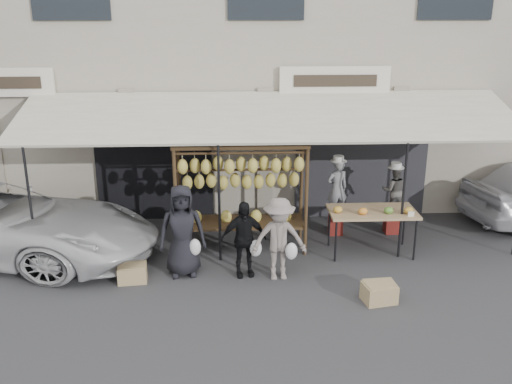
% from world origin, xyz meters
% --- Properties ---
extents(ground_plane, '(90.00, 90.00, 0.00)m').
position_xyz_m(ground_plane, '(0.00, 0.00, 0.00)').
color(ground_plane, '#2D2D30').
extents(shophouse, '(24.00, 6.15, 7.30)m').
position_xyz_m(shophouse, '(-0.00, 6.50, 3.65)').
color(shophouse, '#A79E91').
rests_on(shophouse, ground_plane).
extents(awning, '(10.00, 2.35, 2.92)m').
position_xyz_m(awning, '(0.01, 2.28, 2.57)').
color(awning, beige).
rests_on(awning, ground_plane).
extents(banana_rack, '(2.60, 0.90, 2.24)m').
position_xyz_m(banana_rack, '(-0.58, 1.67, 1.57)').
color(banana_rack, '#402F1A').
rests_on(banana_rack, ground_plane).
extents(produce_table, '(1.70, 0.90, 1.04)m').
position_xyz_m(produce_table, '(1.98, 1.33, 0.86)').
color(produce_table, tan).
rests_on(produce_table, ground_plane).
extents(vendor_left, '(0.52, 0.41, 1.27)m').
position_xyz_m(vendor_left, '(1.46, 2.36, 1.03)').
color(vendor_left, gray).
rests_on(vendor_left, stool_left).
extents(vendor_right, '(0.58, 0.49, 1.08)m').
position_xyz_m(vendor_right, '(2.69, 2.38, 0.96)').
color(vendor_right, '#595753').
rests_on(vendor_right, stool_right).
extents(customer_left, '(0.89, 0.64, 1.71)m').
position_xyz_m(customer_left, '(-1.66, 0.59, 0.85)').
color(customer_left, black).
rests_on(customer_left, ground_plane).
extents(customer_mid, '(0.88, 0.49, 1.42)m').
position_xyz_m(customer_mid, '(-0.56, 0.50, 0.71)').
color(customer_mid, black).
rests_on(customer_mid, ground_plane).
extents(customer_right, '(1.02, 0.63, 1.53)m').
position_xyz_m(customer_right, '(0.07, 0.34, 0.77)').
color(customer_right, gray).
rests_on(customer_right, ground_plane).
extents(stool_left, '(0.35, 0.35, 0.40)m').
position_xyz_m(stool_left, '(1.46, 2.36, 0.20)').
color(stool_left, maroon).
rests_on(stool_left, ground_plane).
extents(stool_right, '(0.37, 0.37, 0.42)m').
position_xyz_m(stool_right, '(2.69, 2.38, 0.21)').
color(stool_right, maroon).
rests_on(stool_right, ground_plane).
extents(crate_near_a, '(0.55, 0.43, 0.31)m').
position_xyz_m(crate_near_a, '(1.70, -0.53, 0.15)').
color(crate_near_a, tan).
rests_on(crate_near_a, ground_plane).
extents(crate_near_b, '(0.59, 0.49, 0.32)m').
position_xyz_m(crate_near_b, '(1.68, -0.58, 0.16)').
color(crate_near_b, tan).
rests_on(crate_near_b, ground_plane).
extents(crate_far, '(0.55, 0.44, 0.30)m').
position_xyz_m(crate_far, '(-2.56, 0.34, 0.15)').
color(crate_far, tan).
rests_on(crate_far, ground_plane).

